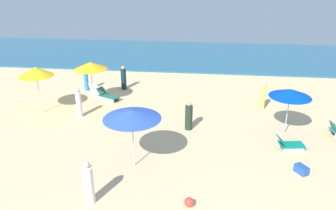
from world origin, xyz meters
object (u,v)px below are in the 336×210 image
umbrella_4 (132,114)px  beachgoer_4 (86,79)px  umbrella_0 (36,72)px  lounge_chair_3_0 (98,91)px  umbrella_1 (290,93)px  cooler_box_1 (301,169)px  beachgoer_2 (79,103)px  beachgoer_5 (124,78)px  lounge_chair_1_0 (290,144)px  lounge_chair_3_1 (108,96)px  beachgoer_1 (263,97)px  beach_ball_0 (189,202)px  beachgoer_0 (89,184)px  umbrella_3 (91,66)px  beachgoer_3 (189,117)px

umbrella_4 → beachgoer_4: (-5.26, 8.90, -1.66)m
umbrella_0 → lounge_chair_3_0: size_ratio=1.98×
umbrella_1 → cooler_box_1: umbrella_1 is taller
lounge_chair_3_0 → cooler_box_1: (11.26, -7.87, -0.12)m
beachgoer_2 → beachgoer_5: 5.03m
lounge_chair_1_0 → beachgoer_4: beachgoer_4 is taller
lounge_chair_3_1 → beachgoer_5: bearing=12.0°
umbrella_4 → beachgoer_1: bearing=47.1°
umbrella_0 → beachgoer_4: 4.56m
beachgoer_1 → beach_ball_0: 10.02m
beachgoer_0 → beach_ball_0: size_ratio=4.95×
lounge_chair_1_0 → lounge_chair_3_1: 11.48m
lounge_chair_3_1 → beach_ball_0: 11.27m
lounge_chair_1_0 → umbrella_3: size_ratio=0.50×
beachgoer_3 → cooler_box_1: bearing=-12.8°
umbrella_4 → beachgoer_4: size_ratio=1.59×
lounge_chair_1_0 → beachgoer_5: beachgoer_5 is taller
beachgoer_4 → cooler_box_1: beachgoer_4 is taller
beach_ball_0 → cooler_box_1: (4.55, 2.59, -0.00)m
lounge_chair_1_0 → beachgoer_1: bearing=-0.7°
umbrella_1 → beachgoer_5: umbrella_1 is taller
umbrella_1 → lounge_chair_3_0: umbrella_1 is taller
lounge_chair_1_0 → beachgoer_3: beachgoer_3 is taller
umbrella_4 → beachgoer_3: size_ratio=1.71×
beachgoer_0 → umbrella_0: bearing=-2.0°
lounge_chair_1_0 → beach_ball_0: bearing=127.4°
umbrella_1 → cooler_box_1: 4.11m
umbrella_0 → beach_ball_0: size_ratio=8.02×
lounge_chair_3_1 → beachgoer_2: (-0.86, -2.69, 0.55)m
beachgoer_3 → lounge_chair_3_1: bearing=169.5°
beach_ball_0 → cooler_box_1: size_ratio=0.62×
umbrella_3 → lounge_chair_3_0: bearing=98.6°
umbrella_3 → umbrella_0: bearing=-147.0°
lounge_chair_1_0 → umbrella_4: bearing=99.6°
beachgoer_1 → umbrella_1: bearing=134.4°
umbrella_1 → lounge_chair_1_0: bearing=-93.9°
umbrella_3 → lounge_chair_3_0: umbrella_3 is taller
umbrella_3 → beachgoer_3: 6.97m
umbrella_1 → beachgoer_2: bearing=175.8°
beachgoer_0 → beachgoer_2: beachgoer_0 is taller
umbrella_1 → beachgoer_1: size_ratio=1.43×
lounge_chair_1_0 → beachgoer_0: bearing=112.4°
beachgoer_3 → beachgoer_4: 9.01m
beachgoer_1 → beachgoer_3: beachgoer_1 is taller
lounge_chair_3_1 → cooler_box_1: size_ratio=2.93×
umbrella_4 → lounge_chair_1_0: bearing=17.6°
beachgoer_3 → beachgoer_2: bearing=-165.1°
umbrella_3 → beachgoer_5: bearing=66.3°
umbrella_3 → beachgoer_3: bearing=-24.8°
umbrella_4 → beachgoer_1: umbrella_4 is taller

